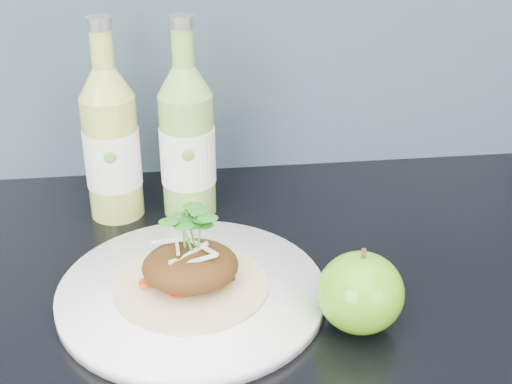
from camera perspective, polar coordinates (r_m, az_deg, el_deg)
dinner_plate at (r=0.81m, az=-5.16°, el=-8.06°), size 0.31×0.31×0.02m
pork_taco at (r=0.79m, az=-5.28°, el=-5.82°), size 0.17×0.17×0.10m
green_apple at (r=0.76m, az=8.36°, el=-7.96°), size 0.12×0.12×0.10m
cider_bottle_left at (r=0.95m, az=-11.49°, el=3.76°), size 0.07×0.08×0.27m
cider_bottle_right at (r=0.95m, az=-5.52°, el=4.00°), size 0.08×0.08×0.27m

